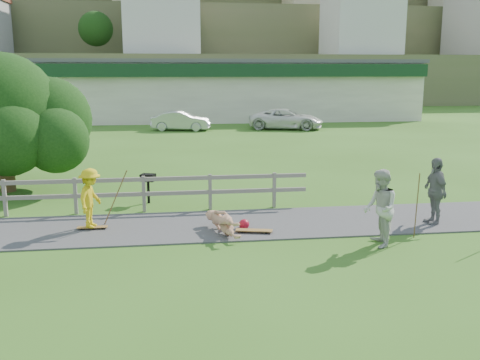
{
  "coord_description": "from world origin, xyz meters",
  "views": [
    {
      "loc": [
        -1.24,
        -12.61,
        4.2
      ],
      "look_at": [
        0.75,
        2.0,
        1.17
      ],
      "focal_mm": 40.0,
      "sensor_mm": 36.0,
      "label": 1
    }
  ],
  "objects": [
    {
      "name": "spectator_a",
      "position": [
        3.78,
        -0.73,
        0.95
      ],
      "size": [
        0.84,
        1.01,
        1.89
      ],
      "primitive_type": "imported",
      "rotation": [
        0.0,
        0.0,
        4.57
      ],
      "color": "#B9BAB5",
      "rests_on": "ground"
    },
    {
      "name": "hillside",
      "position": [
        0.0,
        91.31,
        14.41
      ],
      "size": [
        220.0,
        67.0,
        47.5
      ],
      "color": "#556038",
      "rests_on": "ground"
    },
    {
      "name": "ground",
      "position": [
        0.0,
        0.0,
        0.0
      ],
      "size": [
        260.0,
        260.0,
        0.0
      ],
      "primitive_type": "plane",
      "color": "#35611B",
      "rests_on": "ground"
    },
    {
      "name": "skater_fallen",
      "position": [
        0.13,
        0.73,
        0.32
      ],
      "size": [
        1.79,
        0.88,
        0.64
      ],
      "primitive_type": "imported",
      "rotation": [
        0.0,
        0.0,
        0.28
      ],
      "color": "tan",
      "rests_on": "ground"
    },
    {
      "name": "car_silver",
      "position": [
        -0.3,
        25.57,
        0.68
      ],
      "size": [
        4.32,
        2.19,
        1.36
      ],
      "primitive_type": "imported",
      "rotation": [
        0.0,
        0.0,
        1.38
      ],
      "color": "#B7BABF",
      "rests_on": "ground"
    },
    {
      "name": "pole_spec_left",
      "position": [
        4.98,
        -0.21,
        0.84
      ],
      "size": [
        0.03,
        0.03,
        1.68
      ],
      "primitive_type": "cylinder",
      "color": "brown",
      "rests_on": "ground"
    },
    {
      "name": "longboard_fallen",
      "position": [
        0.93,
        0.63,
        0.05
      ],
      "size": [
        0.99,
        0.45,
        0.11
      ],
      "primitive_type": null,
      "rotation": [
        0.0,
        0.0,
        -0.24
      ],
      "color": "brown",
      "rests_on": "ground"
    },
    {
      "name": "tree",
      "position": [
        -6.89,
        6.79,
        2.13
      ],
      "size": [
        6.22,
        6.22,
        4.25
      ],
      "primitive_type": null,
      "color": "black",
      "rests_on": "ground"
    },
    {
      "name": "skater_rider",
      "position": [
        -3.31,
        1.52,
        0.79
      ],
      "size": [
        0.84,
        1.14,
        1.58
      ],
      "primitive_type": "imported",
      "rotation": [
        0.0,
        0.0,
        1.3
      ],
      "color": "gold",
      "rests_on": "ground"
    },
    {
      "name": "spectator_b",
      "position": [
        6.01,
        0.86,
        0.94
      ],
      "size": [
        0.47,
        1.11,
        1.88
      ],
      "primitive_type": "imported",
      "rotation": [
        0.0,
        0.0,
        4.7
      ],
      "color": "slate",
      "rests_on": "ground"
    },
    {
      "name": "longboard_rider",
      "position": [
        -3.31,
        1.52,
        0.04
      ],
      "size": [
        0.8,
        0.2,
        0.09
      ],
      "primitive_type": null,
      "rotation": [
        0.0,
        0.0,
        -0.01
      ],
      "color": "brown",
      "rests_on": "ground"
    },
    {
      "name": "path",
      "position": [
        0.0,
        1.5,
        0.02
      ],
      "size": [
        34.0,
        3.0,
        0.04
      ],
      "primitive_type": "cube",
      "color": "#3D3D3F",
      "rests_on": "ground"
    },
    {
      "name": "car_white",
      "position": [
        7.3,
        25.39,
        0.74
      ],
      "size": [
        5.78,
        3.85,
        1.47
      ],
      "primitive_type": "imported",
      "rotation": [
        0.0,
        0.0,
        1.28
      ],
      "color": "silver",
      "rests_on": "ground"
    },
    {
      "name": "strip_mall",
      "position": [
        4.0,
        34.94,
        2.58
      ],
      "size": [
        32.5,
        10.75,
        5.1
      ],
      "color": "beige",
      "rests_on": "ground"
    },
    {
      "name": "bbq",
      "position": [
        -1.9,
        4.38,
        0.48
      ],
      "size": [
        0.53,
        0.46,
        0.95
      ],
      "primitive_type": null,
      "rotation": [
        0.0,
        0.0,
        -0.34
      ],
      "color": "black",
      "rests_on": "ground"
    },
    {
      "name": "helmet",
      "position": [
        0.73,
        1.08,
        0.14
      ],
      "size": [
        0.28,
        0.28,
        0.28
      ],
      "primitive_type": "sphere",
      "color": "#A71024",
      "rests_on": "ground"
    },
    {
      "name": "fence",
      "position": [
        -4.62,
        3.3,
        0.72
      ],
      "size": [
        15.05,
        0.1,
        1.1
      ],
      "color": "slate",
      "rests_on": "ground"
    },
    {
      "name": "pole_rider",
      "position": [
        -2.71,
        1.92,
        0.84
      ],
      "size": [
        0.03,
        0.03,
        1.69
      ],
      "primitive_type": "cylinder",
      "color": "brown",
      "rests_on": "ground"
    }
  ]
}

